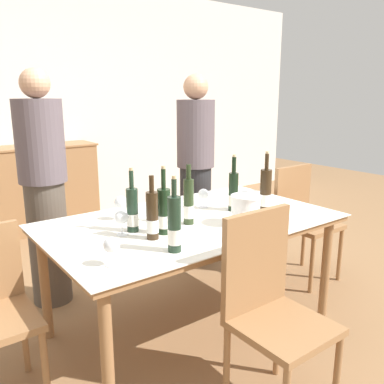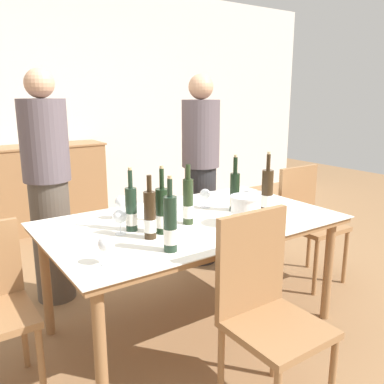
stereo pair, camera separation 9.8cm
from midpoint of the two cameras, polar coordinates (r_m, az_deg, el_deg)
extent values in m
plane|color=olive|center=(2.88, -1.02, -18.15)|extent=(12.00, 12.00, 0.00)
cube|color=silver|center=(5.11, -21.01, 11.45)|extent=(8.00, 0.10, 2.80)
cube|color=#996B42|center=(4.90, -20.91, 0.41)|extent=(1.19, 0.44, 0.94)
cube|color=#996B42|center=(4.82, -21.39, 5.98)|extent=(1.23, 0.46, 0.02)
cylinder|color=#996B42|center=(2.03, -13.28, -21.84)|extent=(0.06, 0.06, 0.70)
cylinder|color=#996B42|center=(2.96, 17.34, -10.23)|extent=(0.06, 0.06, 0.70)
cylinder|color=#996B42|center=(2.77, -20.91, -12.25)|extent=(0.06, 0.06, 0.70)
cylinder|color=#996B42|center=(3.51, 5.52, -5.85)|extent=(0.06, 0.06, 0.70)
cube|color=#996B42|center=(2.58, -1.09, -4.42)|extent=(1.79, 1.05, 0.04)
cube|color=white|center=(2.57, -1.09, -3.97)|extent=(1.82, 1.08, 0.01)
cylinder|color=white|center=(2.46, 6.40, -2.56)|extent=(0.17, 0.17, 0.18)
cylinder|color=white|center=(2.44, 6.45, -0.63)|extent=(0.18, 0.18, 0.01)
cylinder|color=#28381E|center=(2.45, -1.62, -1.39)|extent=(0.06, 0.06, 0.28)
cylinder|color=white|center=(2.47, -1.61, -2.76)|extent=(0.06, 0.06, 0.08)
cylinder|color=#28381E|center=(2.41, -1.65, 2.83)|extent=(0.03, 0.03, 0.09)
cylinder|color=#1E3323|center=(2.35, -9.54, -2.53)|extent=(0.07, 0.07, 0.25)
cylinder|color=white|center=(2.37, -9.49, -3.82)|extent=(0.07, 0.07, 0.07)
cylinder|color=#1E3323|center=(2.31, -9.72, 1.72)|extent=(0.03, 0.03, 0.10)
cylinder|color=tan|center=(2.30, -9.78, 3.18)|extent=(0.02, 0.02, 0.02)
cylinder|color=#1E3323|center=(2.03, -3.87, -4.57)|extent=(0.07, 0.07, 0.28)
cylinder|color=white|center=(2.05, -3.84, -6.23)|extent=(0.07, 0.07, 0.08)
cylinder|color=#1E3323|center=(1.98, -3.96, 0.57)|extent=(0.03, 0.03, 0.09)
cylinder|color=tan|center=(1.97, -3.98, 2.07)|extent=(0.02, 0.02, 0.02)
cylinder|color=black|center=(2.30, -5.18, -2.74)|extent=(0.07, 0.07, 0.26)
cylinder|color=white|center=(2.31, -5.15, -4.10)|extent=(0.08, 0.08, 0.07)
cylinder|color=black|center=(2.25, -5.28, 1.83)|extent=(0.03, 0.03, 0.11)
cylinder|color=tan|center=(2.24, -5.32, 3.47)|extent=(0.02, 0.02, 0.02)
cylinder|color=black|center=(2.75, 4.77, 0.02)|extent=(0.06, 0.06, 0.26)
cylinder|color=silver|center=(2.76, 4.74, -1.14)|extent=(0.07, 0.07, 0.07)
cylinder|color=black|center=(2.71, 4.84, 3.80)|extent=(0.03, 0.03, 0.11)
cylinder|color=tan|center=(2.70, 4.87, 5.10)|extent=(0.02, 0.02, 0.02)
cylinder|color=#332314|center=(2.75, 9.29, 0.18)|extent=(0.08, 0.08, 0.29)
cylinder|color=white|center=(2.76, 9.24, -1.09)|extent=(0.08, 0.08, 0.08)
cylinder|color=#332314|center=(2.71, 9.44, 4.21)|extent=(0.03, 0.03, 0.11)
cylinder|color=tan|center=(2.70, 9.49, 5.49)|extent=(0.02, 0.02, 0.02)
cylinder|color=#332314|center=(2.22, -6.86, -3.33)|extent=(0.07, 0.07, 0.26)
cylinder|color=white|center=(2.23, -6.82, -4.75)|extent=(0.07, 0.07, 0.07)
cylinder|color=#332314|center=(2.17, -6.99, 1.14)|extent=(0.03, 0.03, 0.09)
cylinder|color=white|center=(2.34, -10.97, -5.88)|extent=(0.06, 0.06, 0.00)
cylinder|color=white|center=(2.33, -11.01, -5.00)|extent=(0.01, 0.01, 0.07)
sphere|color=white|center=(2.31, -11.08, -3.50)|extent=(0.08, 0.08, 0.08)
cylinder|color=white|center=(2.79, 6.33, -2.49)|extent=(0.07, 0.07, 0.00)
cylinder|color=white|center=(2.78, 6.35, -1.78)|extent=(0.01, 0.01, 0.07)
sphere|color=white|center=(2.77, 6.38, -0.57)|extent=(0.08, 0.08, 0.08)
cylinder|color=white|center=(2.61, -10.89, -3.82)|extent=(0.06, 0.06, 0.00)
cylinder|color=white|center=(2.60, -10.93, -2.93)|extent=(0.01, 0.01, 0.08)
sphere|color=white|center=(2.58, -11.00, -1.47)|extent=(0.08, 0.08, 0.08)
cylinder|color=white|center=(1.96, -12.53, -9.97)|extent=(0.06, 0.06, 0.00)
cylinder|color=white|center=(1.94, -12.58, -8.98)|extent=(0.01, 0.01, 0.07)
sphere|color=white|center=(1.92, -12.68, -7.29)|extent=(0.08, 0.08, 0.08)
cylinder|color=white|center=(2.84, 0.61, -2.13)|extent=(0.07, 0.07, 0.00)
cylinder|color=white|center=(2.83, 0.61, -1.45)|extent=(0.01, 0.01, 0.06)
sphere|color=white|center=(2.82, 0.61, -0.30)|extent=(0.07, 0.07, 0.07)
cylinder|color=#996B42|center=(2.26, -21.12, -22.46)|extent=(0.03, 0.03, 0.44)
cylinder|color=#996B42|center=(2.57, -23.54, -18.02)|extent=(0.03, 0.03, 0.44)
cylinder|color=#996B42|center=(3.30, 15.64, -9.95)|extent=(0.03, 0.03, 0.45)
cylinder|color=#996B42|center=(3.59, 19.31, -8.31)|extent=(0.03, 0.03, 0.45)
cylinder|color=#996B42|center=(3.52, 10.85, -8.18)|extent=(0.03, 0.03, 0.45)
cylinder|color=#996B42|center=(3.79, 14.67, -6.80)|extent=(0.03, 0.03, 0.45)
cube|color=#996B42|center=(3.46, 15.36, -4.54)|extent=(0.42, 0.42, 0.04)
cube|color=#996B42|center=(3.51, 13.16, -0.04)|extent=(0.42, 0.04, 0.45)
cylinder|color=#996B42|center=(2.21, 18.38, -23.26)|extent=(0.03, 0.03, 0.43)
cylinder|color=#996B42|center=(2.18, 3.49, -23.12)|extent=(0.03, 0.03, 0.43)
cylinder|color=#996B42|center=(2.39, 10.70, -19.60)|extent=(0.03, 0.03, 0.43)
cube|color=#996B42|center=(2.05, 11.30, -18.09)|extent=(0.42, 0.42, 0.04)
cube|color=#996B42|center=(2.04, 7.61, -9.49)|extent=(0.42, 0.04, 0.51)
cylinder|color=#51473D|center=(3.19, -20.29, -6.69)|extent=(0.28, 0.28, 0.91)
cylinder|color=#594C51|center=(3.02, -21.45, 6.66)|extent=(0.33, 0.33, 0.57)
sphere|color=tan|center=(3.00, -22.10, 13.98)|extent=(0.20, 0.20, 0.20)
cylinder|color=#262628|center=(3.70, -0.26, -3.19)|extent=(0.28, 0.28, 0.89)
cylinder|color=#594C51|center=(3.56, -0.27, 8.18)|extent=(0.33, 0.33, 0.58)
sphere|color=tan|center=(3.54, -0.28, 14.56)|extent=(0.21, 0.21, 0.21)
camera|label=1|loc=(0.05, -91.11, -0.27)|focal=38.00mm
camera|label=2|loc=(0.05, 88.89, 0.27)|focal=38.00mm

